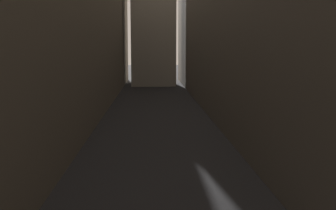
% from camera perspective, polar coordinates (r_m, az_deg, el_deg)
% --- Properties ---
extents(ground_plane, '(264.00, 264.00, 0.00)m').
position_cam_1_polar(ground_plane, '(37.48, -1.52, -3.15)').
color(ground_plane, '#232326').
extents(building_block_left, '(11.27, 108.00, 21.87)m').
position_cam_1_polar(building_block_left, '(40.40, -18.05, 12.85)').
color(building_block_left, '#756B5B').
rests_on(building_block_left, ground).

